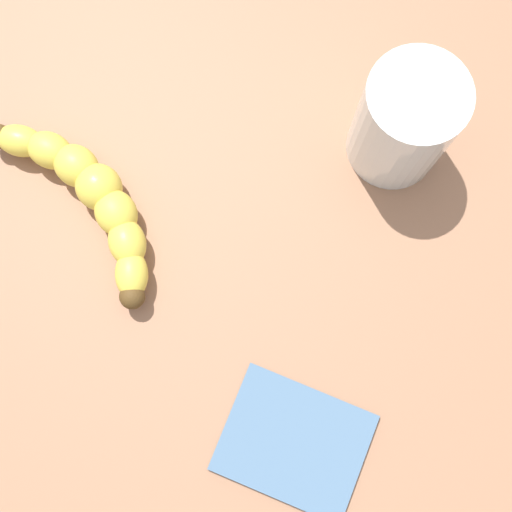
# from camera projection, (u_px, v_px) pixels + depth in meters

# --- Properties ---
(wooden_tabletop) EXTENTS (1.20, 1.20, 0.03)m
(wooden_tabletop) POSITION_uv_depth(u_px,v_px,m) (274.00, 168.00, 0.61)
(wooden_tabletop) COLOR #97684A
(wooden_tabletop) RESTS_ON ground
(banana) EXTENTS (0.21, 0.09, 0.04)m
(banana) POSITION_uv_depth(u_px,v_px,m) (89.00, 195.00, 0.57)
(banana) COLOR yellow
(banana) RESTS_ON wooden_tabletop
(smoothie_glass) EXTENTS (0.08, 0.08, 0.11)m
(smoothie_glass) POSITION_uv_depth(u_px,v_px,m) (404.00, 123.00, 0.55)
(smoothie_glass) COLOR silver
(smoothie_glass) RESTS_ON wooden_tabletop
(folded_napkin) EXTENTS (0.14, 0.12, 0.01)m
(folded_napkin) POSITION_uv_depth(u_px,v_px,m) (294.00, 442.00, 0.55)
(folded_napkin) COLOR slate
(folded_napkin) RESTS_ON wooden_tabletop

